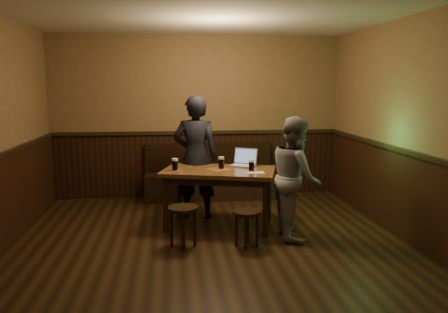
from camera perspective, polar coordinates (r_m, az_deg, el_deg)
name	(u,v)px	position (r m, az deg, el deg)	size (l,w,h in m)	color
room	(212,152)	(4.93, -1.61, 0.55)	(5.04, 6.04, 2.84)	black
bench	(209,181)	(7.59, -1.92, -3.16)	(2.20, 0.50, 0.95)	black
pub_table	(219,177)	(6.00, -0.66, -2.69)	(1.69, 1.24, 0.81)	#4F2C16
stool_left	(183,215)	(5.35, -5.38, -7.59)	(0.37, 0.37, 0.50)	black
stool_right	(247,218)	(5.34, 2.99, -8.03)	(0.41, 0.41, 0.45)	black
pint_left	(175,164)	(5.93, -6.42, -1.04)	(0.11, 0.11, 0.17)	#B93516
pint_mid	(221,163)	(6.01, -0.36, -0.82)	(0.11, 0.11, 0.17)	#B93516
pint_right	(251,165)	(5.85, 3.60, -1.18)	(0.10, 0.10, 0.16)	#B93516
laptop	(244,161)	(6.25, 2.64, -0.64)	(0.44, 0.41, 0.25)	silver
menu	(256,172)	(5.78, 4.18, -2.10)	(0.22, 0.15, 0.00)	silver
person_suit	(196,157)	(6.41, -3.70, -0.06)	(0.66, 0.43, 1.81)	black
person_grey	(295,177)	(5.68, 9.31, -2.67)	(0.76, 0.59, 1.57)	gray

